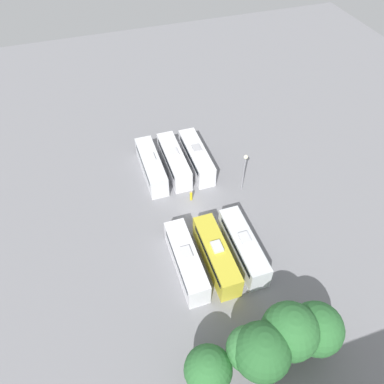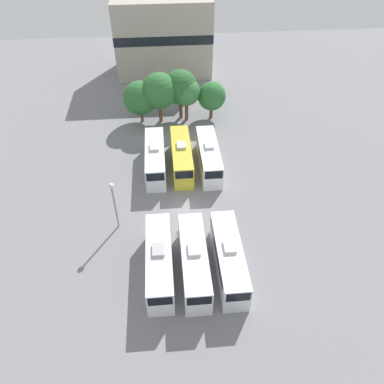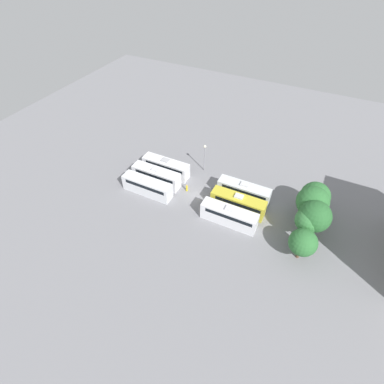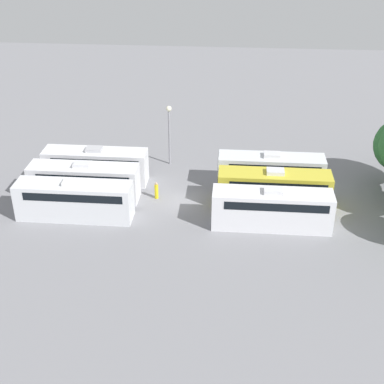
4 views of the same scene
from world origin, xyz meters
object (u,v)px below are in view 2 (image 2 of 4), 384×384
depot_building (163,35)px  bus_2 (229,257)px  bus_3 (155,157)px  bus_4 (181,155)px  bus_5 (209,155)px  tree_2 (180,87)px  tree_3 (186,92)px  bus_1 (194,260)px  tree_1 (159,91)px  tree_4 (212,96)px  worker_person (184,219)px  tree_0 (140,98)px  bus_0 (159,260)px  light_pole (113,198)px

depot_building → bus_2: bearing=-84.3°
bus_3 → bus_4: size_ratio=1.00×
bus_3 → bus_5: same height
tree_2 → tree_3: size_ratio=1.15×
tree_2 → depot_building: bearing=96.3°
bus_1 → tree_1: size_ratio=1.27×
tree_4 → tree_2: bearing=174.2°
worker_person → tree_0: 24.38m
tree_1 → tree_3: tree_1 is taller
tree_4 → tree_0: bearing=-179.0°
bus_3 → bus_5: 7.31m
tree_0 → bus_0: bearing=-85.9°
bus_3 → tree_2: tree_2 is taller
bus_5 → depot_building: 32.94m
bus_3 → tree_1: size_ratio=1.27×
tree_1 → tree_4: tree_1 is taller
bus_0 → bus_4: size_ratio=1.00×
bus_0 → bus_5: same height
bus_5 → tree_1: (-6.28, 12.60, 3.48)m
bus_3 → light_pole: bearing=-113.1°
light_pole → bus_3: bearing=66.9°
depot_building → bus_1: bearing=-88.4°
tree_0 → depot_building: size_ratio=0.38×
bus_4 → depot_building: 32.23m
bus_4 → bus_5: 3.73m
bus_2 → light_pole: size_ratio=1.58×
tree_2 → tree_3: (0.89, -0.73, -0.50)m
bus_0 → depot_building: depot_building is taller
tree_2 → bus_3: bearing=-108.2°
bus_2 → bus_3: size_ratio=1.00×
bus_3 → tree_3: tree_3 is taller
tree_2 → bus_5: bearing=-77.7°
bus_4 → bus_3: bearing=-177.8°
tree_4 → depot_building: depot_building is taller
bus_4 → worker_person: size_ratio=6.15×
tree_1 → bus_1: bearing=-85.0°
tree_3 → tree_1: bearing=-177.6°
bus_0 → bus_5: size_ratio=1.00×
bus_1 → bus_5: same height
bus_4 → bus_0: bearing=-101.0°
light_pole → tree_3: tree_3 is taller
tree_3 → depot_building: (-2.95, 19.37, 2.15)m
bus_0 → light_pole: (-4.71, 6.88, 2.71)m
tree_0 → depot_building: (4.32, 19.33, 2.87)m
bus_0 → bus_2: (7.07, -0.20, 0.00)m
bus_4 → tree_4: 14.02m
bus_1 → bus_3: size_ratio=1.00×
bus_0 → depot_building: 49.76m
bus_0 → light_pole: light_pole is taller
bus_0 → tree_0: size_ratio=1.52×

